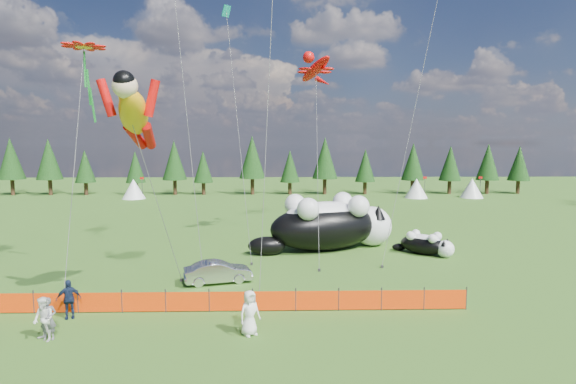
# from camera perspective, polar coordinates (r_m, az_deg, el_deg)

# --- Properties ---
(ground) EXTENTS (160.00, 160.00, 0.00)m
(ground) POSITION_cam_1_polar(r_m,az_deg,el_deg) (24.49, -6.51, -12.32)
(ground) COLOR #173D0B
(ground) RESTS_ON ground
(safety_fence) EXTENTS (22.06, 0.06, 1.10)m
(safety_fence) POSITION_cam_1_polar(r_m,az_deg,el_deg) (21.50, -7.26, -13.58)
(safety_fence) COLOR #262626
(safety_fence) RESTS_ON ground
(tree_line) EXTENTS (90.00, 4.00, 8.00)m
(tree_line) POSITION_cam_1_polar(r_m,az_deg,el_deg) (68.26, -3.21, 3.03)
(tree_line) COLOR black
(tree_line) RESTS_ON ground
(festival_tents) EXTENTS (50.00, 3.20, 2.80)m
(festival_tents) POSITION_cam_1_polar(r_m,az_deg,el_deg) (64.06, 6.55, 0.46)
(festival_tents) COLOR white
(festival_tents) RESTS_ON ground
(cat_large) EXTENTS (10.89, 6.50, 4.06)m
(cat_large) POSITION_cam_1_polar(r_m,az_deg,el_deg) (33.09, 5.49, -3.98)
(cat_large) COLOR black
(cat_large) RESTS_ON ground
(cat_small) EXTENTS (3.75, 3.31, 1.61)m
(cat_small) POSITION_cam_1_polar(r_m,az_deg,el_deg) (33.04, 17.11, -6.31)
(cat_small) COLOR black
(cat_small) RESTS_ON ground
(car) EXTENTS (3.96, 2.27, 1.23)m
(car) POSITION_cam_1_polar(r_m,az_deg,el_deg) (25.73, -8.87, -10.00)
(car) COLOR silver
(car) RESTS_ON ground
(spectator_a) EXTENTS (0.66, 0.47, 1.70)m
(spectator_a) POSITION_cam_1_polar(r_m,az_deg,el_deg) (20.74, -28.15, -14.02)
(spectator_a) COLOR #56565B
(spectator_a) RESTS_ON ground
(spectator_b) EXTENTS (0.99, 0.90, 1.76)m
(spectator_b) POSITION_cam_1_polar(r_m,az_deg,el_deg) (20.69, -28.62, -14.01)
(spectator_b) COLOR white
(spectator_b) RESTS_ON ground
(spectator_c) EXTENTS (1.15, 0.86, 1.76)m
(spectator_c) POSITION_cam_1_polar(r_m,az_deg,el_deg) (22.69, -26.10, -12.11)
(spectator_c) COLOR #15203B
(spectator_c) RESTS_ON ground
(spectator_e) EXTENTS (1.08, 1.00, 1.85)m
(spectator_e) POSITION_cam_1_polar(r_m,az_deg,el_deg) (18.88, -4.89, -15.05)
(spectator_e) COLOR white
(spectator_e) RESTS_ON ground
(superhero_kite) EXTENTS (4.73, 6.28, 11.41)m
(superhero_kite) POSITION_cam_1_polar(r_m,az_deg,el_deg) (22.15, -19.01, 9.41)
(superhero_kite) COLOR #EEA10C
(superhero_kite) RESTS_ON ground
(gecko_kite) EXTENTS (5.15, 13.08, 16.64)m
(gecko_kite) POSITION_cam_1_polar(r_m,az_deg,el_deg) (36.95, 3.50, 15.30)
(gecko_kite) COLOR red
(gecko_kite) RESTS_ON ground
(flower_kite) EXTENTS (3.29, 7.55, 14.33)m
(flower_kite) POSITION_cam_1_polar(r_m,az_deg,el_deg) (28.97, -24.50, 16.15)
(flower_kite) COLOR red
(flower_kite) RESTS_ON ground
(diamond_kite_c) EXTENTS (1.15, 2.43, 15.98)m
(diamond_kite_c) POSITION_cam_1_polar(r_m,az_deg,el_deg) (23.52, -2.02, 22.53)
(diamond_kite_c) COLOR #0B3EA9
(diamond_kite_c) RESTS_ON ground
(diamond_kite_d) EXTENTS (2.59, 6.49, 18.60)m
(diamond_kite_d) POSITION_cam_1_polar(r_m,az_deg,el_deg) (35.16, -7.72, 20.77)
(diamond_kite_d) COLOR #0B8C77
(diamond_kite_d) RESTS_ON ground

